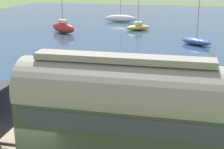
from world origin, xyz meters
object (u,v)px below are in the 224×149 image
(sailboat_blue, at_px, (196,41))
(sailboat_yellow, at_px, (138,27))
(rowboat_far_out, at_px, (176,91))
(sailboat_red, at_px, (63,27))
(rowboat_mid_harbor, at_px, (141,108))
(rowboat_off_pier, at_px, (83,77))
(rowboat_near_shore, at_px, (19,98))
(passenger_coach, at_px, (122,109))
(sailboat_white, at_px, (121,18))

(sailboat_blue, xyz_separation_m, sailboat_yellow, (9.44, 8.41, 0.00))
(rowboat_far_out, bearing_deg, sailboat_yellow, 40.72)
(sailboat_red, xyz_separation_m, rowboat_far_out, (-22.17, -16.86, -0.60))
(sailboat_yellow, relative_size, rowboat_mid_harbor, 2.30)
(sailboat_blue, xyz_separation_m, rowboat_mid_harbor, (-20.85, 4.06, -0.33))
(sailboat_red, bearing_deg, sailboat_yellow, -34.28)
(rowboat_far_out, distance_m, rowboat_off_pier, 7.81)
(sailboat_blue, height_order, rowboat_near_shore, sailboat_blue)
(passenger_coach, xyz_separation_m, rowboat_far_out, (10.36, -1.94, -2.90))
(passenger_coach, relative_size, rowboat_far_out, 3.17)
(passenger_coach, xyz_separation_m, sailboat_yellow, (37.37, 4.44, -2.63))
(rowboat_mid_harbor, xyz_separation_m, rowboat_far_out, (3.27, -2.02, 0.06))
(sailboat_blue, height_order, sailboat_white, sailboat_blue)
(sailboat_white, relative_size, rowboat_near_shore, 2.82)
(passenger_coach, xyz_separation_m, rowboat_off_pier, (12.43, 5.58, -2.98))
(sailboat_red, xyz_separation_m, sailboat_white, (13.37, -6.06, -0.18))
(sailboat_blue, relative_size, rowboat_far_out, 3.26)
(sailboat_yellow, height_order, rowboat_mid_harbor, sailboat_yellow)
(rowboat_mid_harbor, distance_m, rowboat_far_out, 3.85)
(sailboat_red, bearing_deg, rowboat_near_shore, -134.57)
(rowboat_far_out, bearing_deg, passenger_coach, -163.19)
(passenger_coach, relative_size, sailboat_yellow, 1.42)
(rowboat_mid_harbor, distance_m, rowboat_off_pier, 7.67)
(sailboat_red, distance_m, sailboat_white, 14.68)
(rowboat_far_out, bearing_deg, sailboat_red, 64.68)
(sailboat_yellow, bearing_deg, rowboat_off_pier, 150.17)
(sailboat_red, bearing_deg, rowboat_far_out, -111.86)
(rowboat_far_out, bearing_deg, sailboat_white, 44.32)
(rowboat_near_shore, relative_size, rowboat_off_pier, 0.99)
(sailboat_red, xyz_separation_m, rowboat_near_shore, (-25.59, -6.64, -0.62))
(rowboat_near_shore, bearing_deg, sailboat_yellow, 6.39)
(sailboat_red, relative_size, rowboat_mid_harbor, 3.25)
(passenger_coach, height_order, rowboat_far_out, passenger_coach)
(sailboat_red, bearing_deg, rowboat_off_pier, -124.20)
(passenger_coach, bearing_deg, rowboat_far_out, -10.62)
(sailboat_yellow, distance_m, sailboat_red, 11.55)
(passenger_coach, height_order, rowboat_near_shore, passenger_coach)
(sailboat_blue, height_order, rowboat_far_out, sailboat_blue)
(sailboat_blue, bearing_deg, passenger_coach, -155.08)
(passenger_coach, height_order, sailboat_yellow, sailboat_yellow)
(sailboat_blue, bearing_deg, sailboat_white, 68.55)
(rowboat_mid_harbor, bearing_deg, sailboat_white, -15.13)
(sailboat_yellow, bearing_deg, passenger_coach, 159.57)
(sailboat_white, bearing_deg, rowboat_near_shore, 179.03)
(sailboat_red, distance_m, rowboat_mid_harbor, 29.45)
(passenger_coach, relative_size, sailboat_red, 1.01)
(rowboat_mid_harbor, bearing_deg, rowboat_near_shore, 63.22)
(sailboat_red, bearing_deg, sailboat_white, 6.49)
(passenger_coach, distance_m, sailboat_blue, 28.34)
(sailboat_yellow, xyz_separation_m, sailboat_white, (8.52, 4.41, 0.14))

